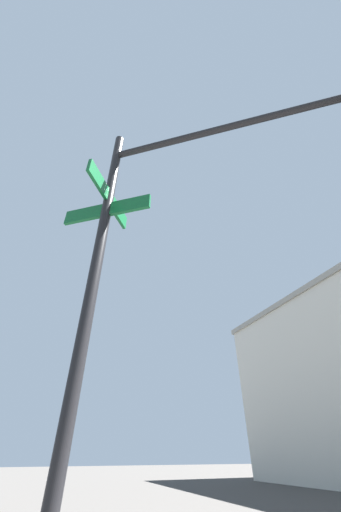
{
  "coord_description": "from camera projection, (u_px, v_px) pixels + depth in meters",
  "views": [
    {
      "loc": [
        -4.96,
        -7.18,
        1.63
      ],
      "look_at": [
        -7.37,
        -6.23,
        3.48
      ],
      "focal_mm": 19.47,
      "sensor_mm": 36.0,
      "label": 1
    }
  ],
  "objects": [
    {
      "name": "traffic_signal_near",
      "position": [
        232.0,
        190.0,
        2.94
      ],
      "size": [
        2.5,
        3.17,
        5.49
      ],
      "color": "black",
      "rests_on": "ground_plane"
    }
  ]
}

